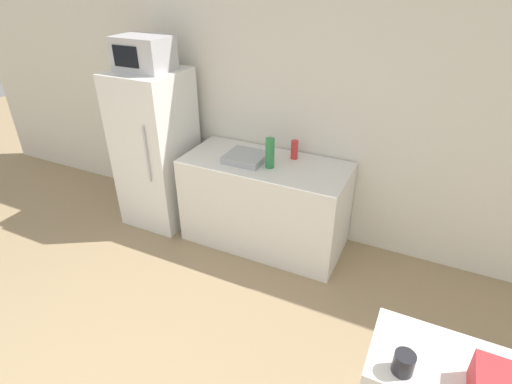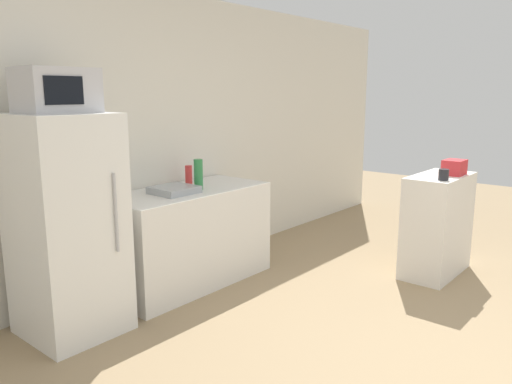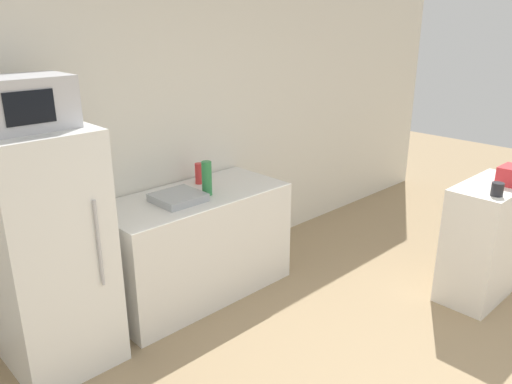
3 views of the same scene
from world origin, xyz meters
name	(u,v)px [view 1 (image 1 of 3)]	position (x,y,z in m)	size (l,w,h in m)	color
wall_back	(280,103)	(0.00, 3.03, 1.30)	(8.00, 0.06, 2.60)	silver
refrigerator	(157,149)	(-1.14, 2.58, 0.79)	(0.64, 0.69, 1.57)	white
microwave	(144,53)	(-1.14, 2.58, 1.72)	(0.48, 0.37, 0.30)	#BCBCC1
counter	(265,203)	(0.04, 2.64, 0.43)	(1.52, 0.70, 0.86)	silver
sink_basin	(246,157)	(-0.14, 2.60, 0.89)	(0.35, 0.33, 0.06)	#9EA3A8
bottle_tall	(270,153)	(0.11, 2.56, 1.00)	(0.08, 0.08, 0.27)	#2D7F42
bottle_short	(294,150)	(0.24, 2.83, 0.95)	(0.07, 0.07, 0.17)	red
jar	(404,363)	(1.46, 0.88, 1.00)	(0.09, 0.09, 0.10)	#232328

